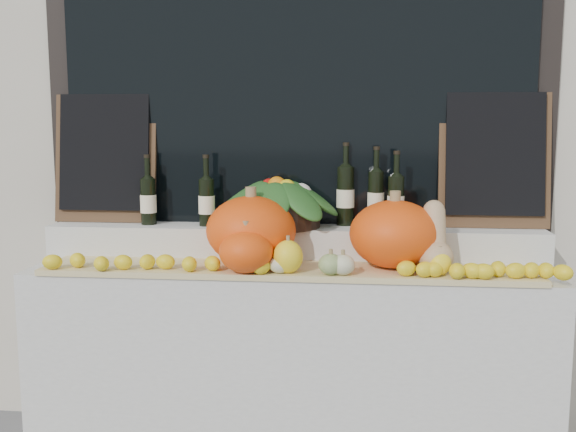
{
  "coord_description": "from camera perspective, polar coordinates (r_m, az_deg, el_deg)",
  "views": [
    {
      "loc": [
        0.27,
        -1.27,
        1.51
      ],
      "look_at": [
        0.0,
        1.45,
        1.12
      ],
      "focal_mm": 40.0,
      "sensor_mm": 36.0,
      "label": 1
    }
  ],
  "objects": [
    {
      "name": "straw_bedding",
      "position": [
        2.76,
        -0.1,
        -4.83
      ],
      "size": [
        2.1,
        0.32,
        0.02
      ],
      "primitive_type": "cube",
      "color": "tan",
      "rests_on": "display_sill"
    },
    {
      "name": "wine_bottle_near_left",
      "position": [
        3.02,
        -7.25,
        1.3
      ],
      "size": [
        0.08,
        0.08,
        0.33
      ],
      "color": "black",
      "rests_on": "rear_tier"
    },
    {
      "name": "wine_bottle_tall",
      "position": [
        3.03,
        5.13,
        1.85
      ],
      "size": [
        0.08,
        0.08,
        0.39
      ],
      "color": "black",
      "rests_on": "rear_tier"
    },
    {
      "name": "produce_bowl",
      "position": [
        2.97,
        -0.99,
        1.29
      ],
      "size": [
        0.61,
        0.61,
        0.24
      ],
      "color": "black",
      "rests_on": "rear_tier"
    },
    {
      "name": "chalkboard_left",
      "position": [
        3.24,
        -15.95,
        5.19
      ],
      "size": [
        0.5,
        0.11,
        0.62
      ],
      "rotation": [
        -0.14,
        0.0,
        0.0
      ],
      "color": "#4C331E",
      "rests_on": "rear_tier"
    },
    {
      "name": "wine_bottle_far_right",
      "position": [
        2.93,
        9.55,
        1.26
      ],
      "size": [
        0.08,
        0.08,
        0.36
      ],
      "color": "black",
      "rests_on": "rear_tier"
    },
    {
      "name": "pumpkin_left",
      "position": [
        2.8,
        -3.29,
        -1.27
      ],
      "size": [
        0.49,
        0.49,
        0.3
      ],
      "primitive_type": "ellipsoid",
      "rotation": [
        0.0,
        0.0,
        -0.3
      ],
      "color": "#FF510D",
      "rests_on": "straw_bedding"
    },
    {
      "name": "rear_tier",
      "position": [
        3.01,
        0.42,
        -2.42
      ],
      "size": [
        2.3,
        0.25,
        0.16
      ],
      "primitive_type": "cube",
      "color": "silver",
      "rests_on": "display_sill"
    },
    {
      "name": "chalkboard_right",
      "position": [
        3.08,
        17.9,
        4.98
      ],
      "size": [
        0.5,
        0.11,
        0.62
      ],
      "rotation": [
        -0.14,
        0.0,
        0.0
      ],
      "color": "#4C331E",
      "rests_on": "rear_tier"
    },
    {
      "name": "wine_bottle_far_left",
      "position": [
        3.11,
        -12.31,
        1.36
      ],
      "size": [
        0.08,
        0.08,
        0.33
      ],
      "color": "black",
      "rests_on": "rear_tier"
    },
    {
      "name": "pumpkin_right",
      "position": [
        2.76,
        9.43,
        -1.59
      ],
      "size": [
        0.47,
        0.47,
        0.29
      ],
      "primitive_type": "ellipsoid",
      "rotation": [
        0.0,
        0.0,
        -0.28
      ],
      "color": "#FF510D",
      "rests_on": "straw_bedding"
    },
    {
      "name": "lemon_heap",
      "position": [
        2.64,
        -0.35,
        -4.43
      ],
      "size": [
        2.2,
        0.16,
        0.06
      ],
      "primitive_type": null,
      "color": "yellow",
      "rests_on": "straw_bedding"
    },
    {
      "name": "wine_bottle_near_right",
      "position": [
        2.99,
        7.81,
        1.59
      ],
      "size": [
        0.08,
        0.08,
        0.37
      ],
      "color": "black",
      "rests_on": "rear_tier"
    },
    {
      "name": "pumpkin_center",
      "position": [
        2.64,
        -3.75,
        -3.17
      ],
      "size": [
        0.23,
        0.23,
        0.18
      ],
      "primitive_type": "ellipsoid",
      "rotation": [
        0.0,
        0.0,
        -0.03
      ],
      "color": "#FF510D",
      "rests_on": "straw_bedding"
    },
    {
      "name": "display_sill",
      "position": [
        3.01,
        0.15,
        -12.74
      ],
      "size": [
        2.3,
        0.55,
        0.88
      ],
      "primitive_type": "cube",
      "color": "silver",
      "rests_on": "ground"
    },
    {
      "name": "butternut_squash",
      "position": [
        2.72,
        12.93,
        -2.32
      ],
      "size": [
        0.15,
        0.21,
        0.29
      ],
      "color": "tan",
      "rests_on": "straw_bedding"
    },
    {
      "name": "decorative_gourds",
      "position": [
        2.63,
        2.56,
        -4.03
      ],
      "size": [
        0.88,
        0.14,
        0.16
      ],
      "color": "#34681F",
      "rests_on": "straw_bedding"
    }
  ]
}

